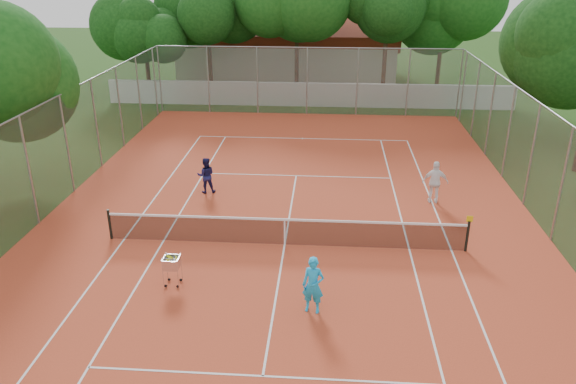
# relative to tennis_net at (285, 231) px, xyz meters

# --- Properties ---
(ground) EXTENTS (120.00, 120.00, 0.00)m
(ground) POSITION_rel_tennis_net_xyz_m (0.00, 0.00, -0.51)
(ground) COLOR #1B3A10
(ground) RESTS_ON ground
(court_pad) EXTENTS (18.00, 34.00, 0.02)m
(court_pad) POSITION_rel_tennis_net_xyz_m (0.00, 0.00, -0.50)
(court_pad) COLOR #BF4425
(court_pad) RESTS_ON ground
(court_lines) EXTENTS (10.98, 23.78, 0.01)m
(court_lines) POSITION_rel_tennis_net_xyz_m (0.00, 0.00, -0.49)
(court_lines) COLOR white
(court_lines) RESTS_ON court_pad
(tennis_net) EXTENTS (11.88, 0.10, 0.98)m
(tennis_net) POSITION_rel_tennis_net_xyz_m (0.00, 0.00, 0.00)
(tennis_net) COLOR black
(tennis_net) RESTS_ON court_pad
(perimeter_fence) EXTENTS (18.00, 34.00, 4.00)m
(perimeter_fence) POSITION_rel_tennis_net_xyz_m (0.00, 0.00, 1.49)
(perimeter_fence) COLOR slate
(perimeter_fence) RESTS_ON ground
(boundary_wall) EXTENTS (26.00, 0.30, 1.50)m
(boundary_wall) POSITION_rel_tennis_net_xyz_m (0.00, 19.00, 0.24)
(boundary_wall) COLOR white
(boundary_wall) RESTS_ON ground
(clubhouse) EXTENTS (16.40, 9.00, 4.40)m
(clubhouse) POSITION_rel_tennis_net_xyz_m (-2.00, 29.00, 1.69)
(clubhouse) COLOR beige
(clubhouse) RESTS_ON ground
(tropical_trees) EXTENTS (29.00, 19.00, 10.00)m
(tropical_trees) POSITION_rel_tennis_net_xyz_m (0.00, 22.00, 4.49)
(tropical_trees) COLOR #0D350D
(tropical_trees) RESTS_ON ground
(player_near) EXTENTS (0.65, 0.49, 1.62)m
(player_near) POSITION_rel_tennis_net_xyz_m (1.06, -3.73, 0.32)
(player_near) COLOR #1CADEF
(player_near) RESTS_ON court_pad
(player_far_left) EXTENTS (0.81, 0.69, 1.47)m
(player_far_left) POSITION_rel_tennis_net_xyz_m (-3.53, 4.28, 0.25)
(player_far_left) COLOR #1A1A4E
(player_far_left) RESTS_ON court_pad
(player_far_right) EXTENTS (1.02, 0.50, 1.68)m
(player_far_right) POSITION_rel_tennis_net_xyz_m (5.53, 3.94, 0.35)
(player_far_right) COLOR white
(player_far_right) RESTS_ON court_pad
(ball_hopper) EXTENTS (0.50, 0.50, 0.98)m
(ball_hopper) POSITION_rel_tennis_net_xyz_m (-3.07, -2.70, 0.00)
(ball_hopper) COLOR silver
(ball_hopper) RESTS_ON court_pad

